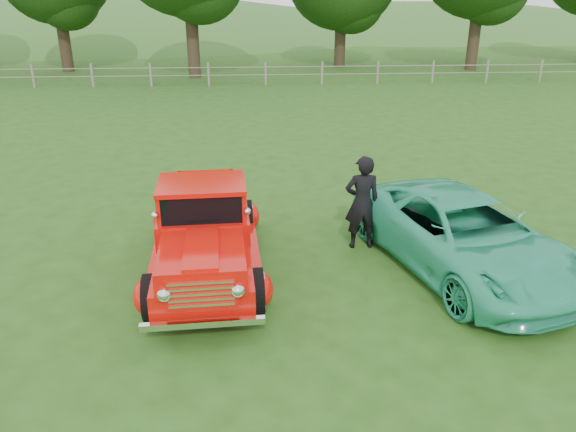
{
  "coord_description": "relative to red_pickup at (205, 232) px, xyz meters",
  "views": [
    {
      "loc": [
        -0.85,
        -8.25,
        4.95
      ],
      "look_at": [
        -0.21,
        1.2,
        1.04
      ],
      "focal_mm": 35.0,
      "sensor_mm": 36.0,
      "label": 1
    }
  ],
  "objects": [
    {
      "name": "red_pickup",
      "position": [
        0.0,
        0.0,
        0.0
      ],
      "size": [
        2.41,
        5.06,
        1.78
      ],
      "rotation": [
        0.0,
        0.0,
        0.05
      ],
      "color": "black",
      "rests_on": "ground"
    },
    {
      "name": "distant_hills",
      "position": [
        -2.35,
        58.34,
        -5.34
      ],
      "size": [
        116.0,
        60.0,
        18.0
      ],
      "color": "#326926",
      "rests_on": "ground"
    },
    {
      "name": "ground",
      "position": [
        1.74,
        -1.13,
        -0.8
      ],
      "size": [
        140.0,
        140.0,
        0.0
      ],
      "primitive_type": "plane",
      "color": "#244913",
      "rests_on": "ground"
    },
    {
      "name": "man",
      "position": [
        3.05,
        0.86,
        0.16
      ],
      "size": [
        0.71,
        0.48,
        1.92
      ],
      "primitive_type": "imported",
      "rotation": [
        0.0,
        0.0,
        3.17
      ],
      "color": "black",
      "rests_on": "ground"
    },
    {
      "name": "teal_sedan",
      "position": [
        4.73,
        -0.24,
        -0.09
      ],
      "size": [
        3.62,
        5.51,
        1.41
      ],
      "primitive_type": "imported",
      "rotation": [
        0.0,
        0.0,
        0.28
      ],
      "color": "#2DB584",
      "rests_on": "ground"
    },
    {
      "name": "fence_line",
      "position": [
        1.74,
        20.87,
        -0.19
      ],
      "size": [
        48.0,
        0.12,
        1.2
      ],
      "color": "gray",
      "rests_on": "ground"
    }
  ]
}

